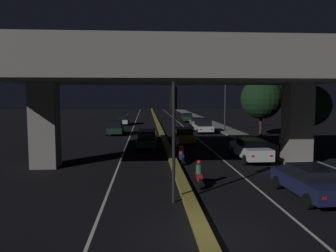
# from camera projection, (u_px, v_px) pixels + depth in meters

# --- Properties ---
(ground_plane) EXTENTS (200.00, 200.00, 0.00)m
(ground_plane) POSITION_uv_depth(u_px,v_px,m) (203.00, 236.00, 10.78)
(ground_plane) COLOR black
(lane_line_left_inner) EXTENTS (0.12, 126.00, 0.00)m
(lane_line_left_inner) POSITION_uv_depth(u_px,v_px,m) (133.00, 129.00, 45.29)
(lane_line_left_inner) COLOR beige
(lane_line_left_inner) RESTS_ON ground_plane
(lane_line_right_inner) EXTENTS (0.12, 126.00, 0.00)m
(lane_line_right_inner) POSITION_uv_depth(u_px,v_px,m) (186.00, 128.00, 45.79)
(lane_line_right_inner) COLOR beige
(lane_line_right_inner) RESTS_ON ground_plane
(median_divider) EXTENTS (0.54, 126.00, 0.25)m
(median_divider) POSITION_uv_depth(u_px,v_px,m) (159.00, 128.00, 45.53)
(median_divider) COLOR olive
(median_divider) RESTS_ON ground_plane
(sidewalk_right) EXTENTS (2.52, 126.00, 0.15)m
(sidewalk_right) POSITION_uv_depth(u_px,v_px,m) (234.00, 133.00, 39.16)
(sidewalk_right) COLOR gray
(sidewalk_right) RESTS_ON ground_plane
(elevated_overpass) EXTENTS (22.46, 10.80, 8.56)m
(elevated_overpass) POSITION_uv_depth(u_px,v_px,m) (174.00, 68.00, 21.09)
(elevated_overpass) COLOR gray
(elevated_overpass) RESTS_ON ground_plane
(traffic_light_left_of_median) EXTENTS (0.30, 0.49, 5.20)m
(traffic_light_left_of_median) POSITION_uv_depth(u_px,v_px,m) (174.00, 121.00, 13.96)
(traffic_light_left_of_median) COLOR black
(traffic_light_left_of_median) RESTS_ON ground_plane
(street_lamp) EXTENTS (1.94, 0.32, 7.41)m
(street_lamp) POSITION_uv_depth(u_px,v_px,m) (223.00, 97.00, 41.74)
(street_lamp) COLOR #2D2D30
(street_lamp) RESTS_ON ground_plane
(car_dark_blue_lead) EXTENTS (2.01, 4.50, 1.46)m
(car_dark_blue_lead) POSITION_uv_depth(u_px,v_px,m) (310.00, 181.00, 14.79)
(car_dark_blue_lead) COLOR #141938
(car_dark_blue_lead) RESTS_ON ground_plane
(car_white_second) EXTENTS (1.91, 4.81, 1.54)m
(car_white_second) POSITION_uv_depth(u_px,v_px,m) (250.00, 149.00, 23.35)
(car_white_second) COLOR silver
(car_white_second) RESTS_ON ground_plane
(car_taxi_yellow_third) EXTENTS (1.99, 4.72, 1.48)m
(car_taxi_yellow_third) POSITION_uv_depth(u_px,v_px,m) (183.00, 135.00, 31.78)
(car_taxi_yellow_third) COLOR gold
(car_taxi_yellow_third) RESTS_ON ground_plane
(car_white_fourth) EXTENTS (2.04, 4.26, 1.77)m
(car_white_fourth) POSITION_uv_depth(u_px,v_px,m) (203.00, 125.00, 40.53)
(car_white_fourth) COLOR silver
(car_white_fourth) RESTS_ON ground_plane
(car_silver_fifth) EXTENTS (2.06, 4.62, 1.35)m
(car_silver_fifth) POSITION_uv_depth(u_px,v_px,m) (196.00, 122.00, 47.83)
(car_silver_fifth) COLOR gray
(car_silver_fifth) RESTS_ON ground_plane
(car_dark_green_sixth) EXTENTS (1.86, 4.21, 1.53)m
(car_dark_green_sixth) POSITION_uv_depth(u_px,v_px,m) (187.00, 117.00, 56.71)
(car_dark_green_sixth) COLOR black
(car_dark_green_sixth) RESTS_ON ground_plane
(car_dark_green_lead_oncoming) EXTENTS (2.02, 4.48, 1.59)m
(car_dark_green_lead_oncoming) POSITION_uv_depth(u_px,v_px,m) (147.00, 139.00, 28.66)
(car_dark_green_lead_oncoming) COLOR black
(car_dark_green_lead_oncoming) RESTS_ON ground_plane
(car_dark_green_second_oncoming) EXTENTS (1.94, 3.97, 1.67)m
(car_dark_green_second_oncoming) POSITION_uv_depth(u_px,v_px,m) (115.00, 127.00, 38.37)
(car_dark_green_second_oncoming) COLOR black
(car_dark_green_second_oncoming) RESTS_ON ground_plane
(car_white_third_oncoming) EXTENTS (1.88, 4.43, 1.86)m
(car_white_third_oncoming) POSITION_uv_depth(u_px,v_px,m) (123.00, 119.00, 51.22)
(car_white_third_oncoming) COLOR silver
(car_white_third_oncoming) RESTS_ON ground_plane
(motorcycle_red_filtering_near) EXTENTS (0.34, 1.93, 1.34)m
(motorcycle_red_filtering_near) POSITION_uv_depth(u_px,v_px,m) (199.00, 175.00, 16.75)
(motorcycle_red_filtering_near) COLOR black
(motorcycle_red_filtering_near) RESTS_ON ground_plane
(motorcycle_blue_filtering_mid) EXTENTS (0.34, 1.69, 1.47)m
(motorcycle_blue_filtering_mid) POSITION_uv_depth(u_px,v_px,m) (181.00, 154.00, 22.22)
(motorcycle_blue_filtering_mid) COLOR black
(motorcycle_blue_filtering_mid) RESTS_ON ground_plane
(motorcycle_white_filtering_far) EXTENTS (0.34, 1.84, 1.37)m
(motorcycle_white_filtering_far) POSITION_uv_depth(u_px,v_px,m) (177.00, 143.00, 27.60)
(motorcycle_white_filtering_far) COLOR black
(motorcycle_white_filtering_far) RESTS_ON ground_plane
(pedestrian_on_sidewalk) EXTENTS (0.40, 0.40, 1.67)m
(pedestrian_on_sidewalk) POSITION_uv_depth(u_px,v_px,m) (282.00, 143.00, 24.97)
(pedestrian_on_sidewalk) COLOR black
(pedestrian_on_sidewalk) RESTS_ON sidewalk_right
(roadside_tree_kerbside_near) EXTENTS (3.20, 3.20, 5.42)m
(roadside_tree_kerbside_near) POSITION_uv_depth(u_px,v_px,m) (310.00, 106.00, 25.47)
(roadside_tree_kerbside_near) COLOR #38281C
(roadside_tree_kerbside_near) RESTS_ON ground_plane
(roadside_tree_kerbside_mid) EXTENTS (4.64, 4.64, 6.59)m
(roadside_tree_kerbside_mid) POSITION_uv_depth(u_px,v_px,m) (261.00, 99.00, 36.83)
(roadside_tree_kerbside_mid) COLOR #2D2116
(roadside_tree_kerbside_mid) RESTS_ON ground_plane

